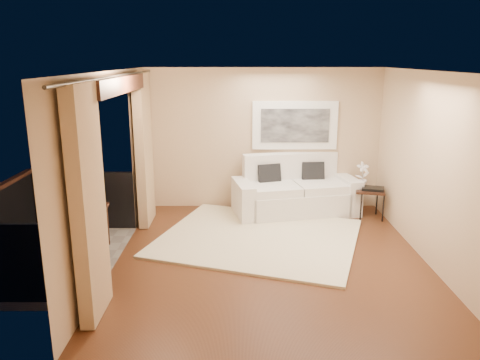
{
  "coord_description": "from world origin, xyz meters",
  "views": [
    {
      "loc": [
        -0.47,
        -6.41,
        2.88
      ],
      "look_at": [
        -0.45,
        0.54,
        1.05
      ],
      "focal_mm": 35.0,
      "sensor_mm": 36.0,
      "label": 1
    }
  ],
  "objects_px": {
    "side_table": "(370,192)",
    "orchid": "(363,175)",
    "balcony_chair_near": "(54,227)",
    "sofa": "(294,193)",
    "ice_bucket": "(76,200)",
    "balcony_chair_far": "(60,213)",
    "bistro_table": "(87,214)"
  },
  "relations": [
    {
      "from": "side_table",
      "to": "orchid",
      "type": "distance_m",
      "value": 0.35
    },
    {
      "from": "side_table",
      "to": "balcony_chair_near",
      "type": "bearing_deg",
      "value": -157.91
    },
    {
      "from": "sofa",
      "to": "ice_bucket",
      "type": "distance_m",
      "value": 3.95
    },
    {
      "from": "sofa",
      "to": "ice_bucket",
      "type": "bearing_deg",
      "value": -165.86
    },
    {
      "from": "sofa",
      "to": "orchid",
      "type": "bearing_deg",
      "value": -19.6
    },
    {
      "from": "balcony_chair_far",
      "to": "balcony_chair_near",
      "type": "relative_size",
      "value": 1.02
    },
    {
      "from": "sofa",
      "to": "balcony_chair_near",
      "type": "distance_m",
      "value": 4.33
    },
    {
      "from": "side_table",
      "to": "sofa",
      "type": "bearing_deg",
      "value": 166.28
    },
    {
      "from": "sofa",
      "to": "bistro_table",
      "type": "relative_size",
      "value": 3.59
    },
    {
      "from": "balcony_chair_near",
      "to": "balcony_chair_far",
      "type": "bearing_deg",
      "value": 100.24
    },
    {
      "from": "orchid",
      "to": "ice_bucket",
      "type": "xyz_separation_m",
      "value": [
        -4.76,
        -1.56,
        -0.01
      ]
    },
    {
      "from": "balcony_chair_far",
      "to": "balcony_chair_near",
      "type": "xyz_separation_m",
      "value": [
        0.12,
        -0.54,
        -0.01
      ]
    },
    {
      "from": "orchid",
      "to": "balcony_chair_far",
      "type": "bearing_deg",
      "value": -161.82
    },
    {
      "from": "side_table",
      "to": "ice_bucket",
      "type": "xyz_separation_m",
      "value": [
        -4.87,
        -1.4,
        0.29
      ]
    },
    {
      "from": "sofa",
      "to": "balcony_chair_near",
      "type": "height_order",
      "value": "sofa"
    },
    {
      "from": "side_table",
      "to": "balcony_chair_far",
      "type": "bearing_deg",
      "value": -163.86
    },
    {
      "from": "orchid",
      "to": "bistro_table",
      "type": "height_order",
      "value": "orchid"
    },
    {
      "from": "bistro_table",
      "to": "orchid",
      "type": "bearing_deg",
      "value": 19.78
    },
    {
      "from": "balcony_chair_near",
      "to": "sofa",
      "type": "bearing_deg",
      "value": 30.17
    },
    {
      "from": "balcony_chair_near",
      "to": "ice_bucket",
      "type": "distance_m",
      "value": 0.66
    },
    {
      "from": "balcony_chair_far",
      "to": "ice_bucket",
      "type": "relative_size",
      "value": 5.12
    },
    {
      "from": "orchid",
      "to": "side_table",
      "type": "bearing_deg",
      "value": -56.24
    },
    {
      "from": "bistro_table",
      "to": "sofa",
      "type": "bearing_deg",
      "value": 28.42
    },
    {
      "from": "balcony_chair_far",
      "to": "balcony_chair_near",
      "type": "bearing_deg",
      "value": 119.84
    },
    {
      "from": "orchid",
      "to": "balcony_chair_far",
      "type": "distance_m",
      "value": 5.26
    },
    {
      "from": "balcony_chair_near",
      "to": "ice_bucket",
      "type": "relative_size",
      "value": 5.01
    },
    {
      "from": "side_table",
      "to": "ice_bucket",
      "type": "height_order",
      "value": "ice_bucket"
    },
    {
      "from": "sofa",
      "to": "orchid",
      "type": "xyz_separation_m",
      "value": [
        1.23,
        -0.16,
        0.4
      ]
    },
    {
      "from": "orchid",
      "to": "balcony_chair_far",
      "type": "height_order",
      "value": "balcony_chair_far"
    },
    {
      "from": "side_table",
      "to": "balcony_chair_near",
      "type": "height_order",
      "value": "balcony_chair_near"
    },
    {
      "from": "orchid",
      "to": "bistro_table",
      "type": "relative_size",
      "value": 0.69
    },
    {
      "from": "sofa",
      "to": "bistro_table",
      "type": "bearing_deg",
      "value": -163.58
    }
  ]
}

